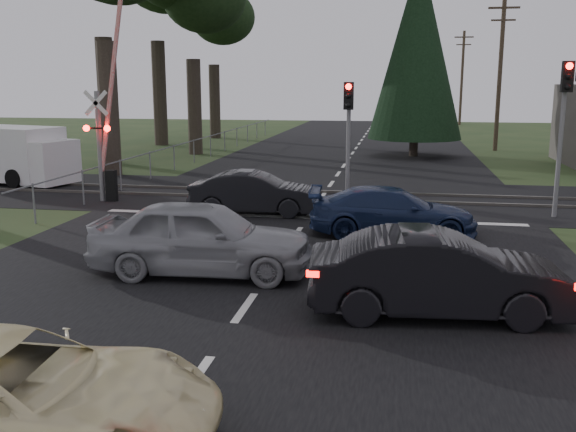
% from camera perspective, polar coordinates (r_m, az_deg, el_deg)
% --- Properties ---
extents(ground, '(120.00, 120.00, 0.00)m').
position_cam_1_polar(ground, '(11.97, -3.86, -8.16)').
color(ground, '#263D1B').
rests_on(ground, ground).
extents(road, '(14.00, 100.00, 0.01)m').
position_cam_1_polar(road, '(21.49, 2.44, 0.83)').
color(road, black).
rests_on(road, ground).
extents(rail_corridor, '(120.00, 8.00, 0.01)m').
position_cam_1_polar(rail_corridor, '(23.44, 3.07, 1.75)').
color(rail_corridor, black).
rests_on(rail_corridor, ground).
extents(stop_line, '(13.00, 0.35, 0.00)m').
position_cam_1_polar(stop_line, '(19.74, 1.76, -0.12)').
color(stop_line, silver).
rests_on(stop_line, ground).
extents(rail_near, '(120.00, 0.12, 0.10)m').
position_cam_1_polar(rail_near, '(22.65, 2.83, 1.51)').
color(rail_near, '#59544C').
rests_on(rail_near, ground).
extents(rail_far, '(120.00, 0.12, 0.10)m').
position_cam_1_polar(rail_far, '(24.21, 3.30, 2.17)').
color(rail_far, '#59544C').
rests_on(rail_far, ground).
extents(crossing_signal, '(1.62, 0.38, 6.96)m').
position_cam_1_polar(crossing_signal, '(23.08, -15.92, 6.30)').
color(crossing_signal, slate).
rests_on(crossing_signal, ground).
extents(traffic_signal_right, '(0.68, 0.48, 4.70)m').
position_cam_1_polar(traffic_signal_right, '(20.98, 23.47, 8.73)').
color(traffic_signal_right, slate).
rests_on(traffic_signal_right, ground).
extents(traffic_signal_center, '(0.32, 0.48, 4.10)m').
position_cam_1_polar(traffic_signal_center, '(21.71, 5.38, 8.36)').
color(traffic_signal_center, slate).
rests_on(traffic_signal_center, ground).
extents(utility_pole_mid, '(1.80, 0.26, 9.00)m').
position_cam_1_polar(utility_pole_mid, '(41.34, 18.33, 12.08)').
color(utility_pole_mid, '#4C3D2D').
rests_on(utility_pole_mid, ground).
extents(utility_pole_far, '(1.80, 0.26, 9.00)m').
position_cam_1_polar(utility_pole_far, '(66.18, 15.21, 11.91)').
color(utility_pole_far, '#4C3D2D').
rests_on(utility_pole_far, ground).
extents(euc_tree_e, '(6.00, 6.00, 13.20)m').
position_cam_1_polar(euc_tree_e, '(49.19, -6.72, 18.02)').
color(euc_tree_e, '#473D33').
rests_on(euc_tree_e, ground).
extents(conifer_tree, '(5.20, 5.20, 11.00)m').
position_cam_1_polar(conifer_tree, '(36.98, 11.44, 14.50)').
color(conifer_tree, '#473D33').
rests_on(conifer_tree, ground).
extents(fence_left, '(0.10, 36.00, 1.20)m').
position_cam_1_polar(fence_left, '(35.27, -7.58, 5.02)').
color(fence_left, slate).
rests_on(fence_left, ground).
extents(cream_coupe, '(5.00, 2.57, 1.35)m').
position_cam_1_polar(cream_coupe, '(7.97, -24.10, -14.54)').
color(cream_coupe, beige).
rests_on(cream_coupe, ground).
extents(dark_hatchback, '(4.70, 1.99, 1.51)m').
position_cam_1_polar(dark_hatchback, '(11.66, 13.28, -5.09)').
color(dark_hatchback, black).
rests_on(dark_hatchback, ground).
extents(silver_car, '(4.85, 2.15, 1.62)m').
position_cam_1_polar(silver_car, '(13.90, -7.64, -1.91)').
color(silver_car, gray).
rests_on(silver_car, ground).
extents(blue_sedan, '(4.61, 2.16, 1.30)m').
position_cam_1_polar(blue_sedan, '(17.55, 9.27, 0.36)').
color(blue_sedan, '#172345').
rests_on(blue_sedan, ground).
extents(dark_car_far, '(4.12, 1.63, 1.34)m').
position_cam_1_polar(dark_car_far, '(20.21, -2.98, 2.04)').
color(dark_car_far, black).
rests_on(dark_car_far, ground).
extents(white_van, '(6.25, 3.56, 2.31)m').
position_cam_1_polar(white_van, '(28.98, -23.47, 5.04)').
color(white_van, white).
rests_on(white_van, ground).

